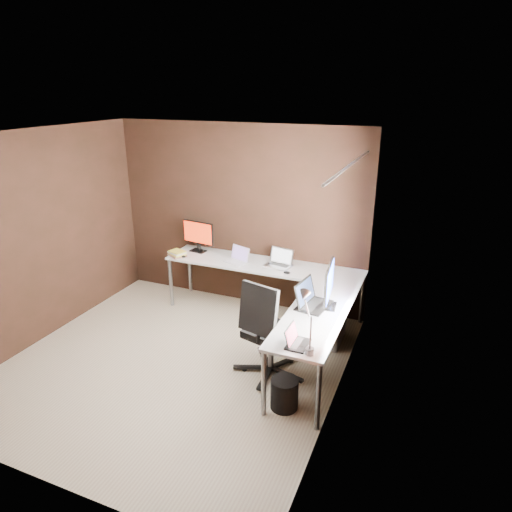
{
  "coord_description": "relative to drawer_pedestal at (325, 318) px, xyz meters",
  "views": [
    {
      "loc": [
        2.52,
        -3.71,
        2.94
      ],
      "look_at": [
        0.6,
        0.95,
        1.05
      ],
      "focal_mm": 32.0,
      "sensor_mm": 36.0,
      "label": 1
    }
  ],
  "objects": [
    {
      "name": "room",
      "position": [
        -1.09,
        -1.08,
        0.98
      ],
      "size": [
        3.6,
        3.6,
        2.5
      ],
      "color": "beige",
      "rests_on": "ground"
    },
    {
      "name": "desk",
      "position": [
        -0.59,
        -0.11,
        0.38
      ],
      "size": [
        2.65,
        2.25,
        0.73
      ],
      "color": "white",
      "rests_on": "ground"
    },
    {
      "name": "drawer_pedestal",
      "position": [
        0.0,
        0.0,
        0.0
      ],
      "size": [
        0.42,
        0.5,
        0.6
      ],
      "primitive_type": "cube",
      "color": "white",
      "rests_on": "ground"
    },
    {
      "name": "monitor_left",
      "position": [
        -1.98,
        0.47,
        0.68
      ],
      "size": [
        0.5,
        0.17,
        0.44
      ],
      "rotation": [
        0.0,
        0.0,
        -0.14
      ],
      "color": "black",
      "rests_on": "desk"
    },
    {
      "name": "monitor_right",
      "position": [
        0.14,
        -0.54,
        0.7
      ],
      "size": [
        0.16,
        0.58,
        0.47
      ],
      "rotation": [
        0.0,
        0.0,
        1.69
      ],
      "color": "black",
      "rests_on": "desk"
    },
    {
      "name": "laptop_white",
      "position": [
        -1.3,
        0.29,
        0.48
      ],
      "size": [
        0.35,
        0.3,
        0.2
      ],
      "rotation": [
        0.0,
        0.0,
        -0.34
      ],
      "color": "white",
      "rests_on": "desk"
    },
    {
      "name": "laptop_silver",
      "position": [
        -0.74,
        0.38,
        0.48
      ],
      "size": [
        0.37,
        0.29,
        0.22
      ],
      "rotation": [
        0.0,
        0.0,
        -0.18
      ],
      "color": "silver",
      "rests_on": "desk"
    },
    {
      "name": "laptop_black_big",
      "position": [
        -0.04,
        -0.58,
        0.49
      ],
      "size": [
        0.35,
        0.45,
        0.27
      ],
      "rotation": [
        0.0,
        0.0,
        1.43
      ],
      "color": "black",
      "rests_on": "desk"
    },
    {
      "name": "laptop_black_small",
      "position": [
        0.05,
        -1.4,
        0.47
      ],
      "size": [
        0.19,
        0.26,
        0.18
      ],
      "rotation": [
        0.0,
        0.0,
        1.55
      ],
      "color": "black",
      "rests_on": "desk"
    },
    {
      "name": "book_stack",
      "position": [
        -2.16,
        0.18,
        0.47
      ],
      "size": [
        0.3,
        0.28,
        0.07
      ],
      "rotation": [
        0.0,
        0.0,
        -0.43
      ],
      "color": "#8F644D",
      "rests_on": "desk"
    },
    {
      "name": "mouse_left",
      "position": [
        -2.05,
        0.15,
        0.45
      ],
      "size": [
        0.1,
        0.08,
        0.03
      ],
      "primitive_type": "ellipsoid",
      "rotation": [
        0.0,
        0.0,
        0.39
      ],
      "color": "black",
      "rests_on": "desk"
    },
    {
      "name": "mouse_corner",
      "position": [
        -0.56,
        0.15,
        0.45
      ],
      "size": [
        0.09,
        0.06,
        0.03
      ],
      "primitive_type": "ellipsoid",
      "rotation": [
        0.0,
        0.0,
        0.07
      ],
      "color": "black",
      "rests_on": "desk"
    },
    {
      "name": "desk_lamp",
      "position": [
        0.15,
        -1.44,
        0.79
      ],
      "size": [
        0.19,
        0.22,
        0.57
      ],
      "rotation": [
        0.0,
        0.0,
        -0.34
      ],
      "color": "slate",
      "rests_on": "desk"
    },
    {
      "name": "office_chair",
      "position": [
        -0.39,
        -0.91,
        0.02
      ],
      "size": [
        0.62,
        0.64,
        1.1
      ],
      "rotation": [
        0.0,
        0.0,
        -0.26
      ],
      "color": "black",
      "rests_on": "ground"
    },
    {
      "name": "wastebasket",
      "position": [
        -0.04,
        -1.39,
        -0.14
      ],
      "size": [
        0.35,
        0.35,
        0.31
      ],
      "primitive_type": "cylinder",
      "rotation": [
        0.0,
        0.0,
        0.41
      ],
      "color": "black",
      "rests_on": "ground"
    }
  ]
}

